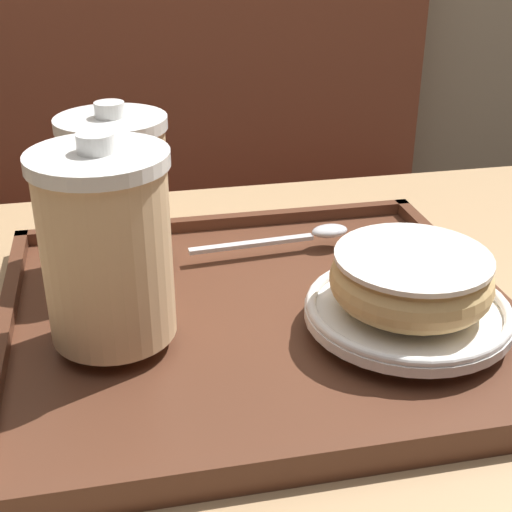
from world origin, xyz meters
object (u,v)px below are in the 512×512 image
at_px(donut_chocolate_glazed, 411,278).
at_px(spoon, 306,235).
at_px(coffee_cup_front, 107,248).
at_px(coffee_cup_rear, 117,188).

distance_m(donut_chocolate_glazed, spoon, 0.16).
relative_size(coffee_cup_front, spoon, 0.98).
bearing_deg(donut_chocolate_glazed, coffee_cup_front, 174.28).
relative_size(coffee_cup_front, coffee_cup_rear, 1.09).
bearing_deg(donut_chocolate_glazed, coffee_cup_rear, 143.70).
relative_size(coffee_cup_front, donut_chocolate_glazed, 1.24).
xyz_separation_m(coffee_cup_front, donut_chocolate_glazed, (0.22, -0.02, -0.04)).
height_order(coffee_cup_rear, donut_chocolate_glazed, coffee_cup_rear).
bearing_deg(coffee_cup_rear, donut_chocolate_glazed, -36.30).
bearing_deg(donut_chocolate_glazed, spoon, 104.02).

